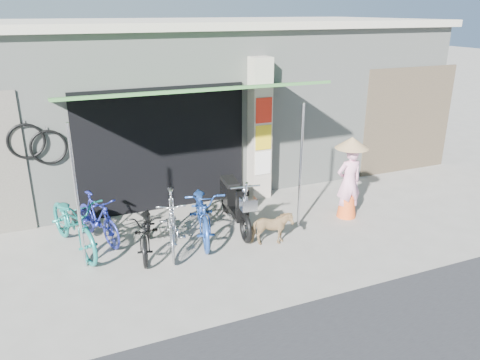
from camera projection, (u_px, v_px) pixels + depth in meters
name	position (u px, v px, depth m)	size (l,w,h in m)	color
ground	(274.00, 252.00, 7.96)	(80.00, 80.00, 0.00)	gray
bicycle_shop	(184.00, 96.00, 11.74)	(12.30, 5.30, 3.66)	gray
shop_pillar	(259.00, 130.00, 9.88)	(0.42, 0.44, 3.00)	#BAAE9F
awning	(189.00, 93.00, 8.18)	(4.60, 1.88, 2.72)	#346B30
neighbour_right	(408.00, 120.00, 11.58)	(2.60, 0.06, 2.60)	brown
bike_teal	(73.00, 223.00, 7.87)	(0.68, 1.95, 1.02)	#1C827A
bike_blue	(98.00, 218.00, 8.22)	(0.41, 1.46, 0.88)	navy
bike_black	(147.00, 230.00, 7.85)	(0.54, 1.56, 0.82)	black
bike_silver	(172.00, 222.00, 7.93)	(0.47, 1.67, 1.00)	#BBBABF
bike_navy	(203.00, 210.00, 8.37)	(0.67, 1.91, 1.00)	#22489E
street_dog	(271.00, 228.00, 8.12)	(0.34, 0.74, 0.62)	tan
moped	(235.00, 202.00, 8.78)	(0.53, 1.86, 1.05)	black
nun	(349.00, 178.00, 9.06)	(0.64, 0.64, 1.63)	#FEABCD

